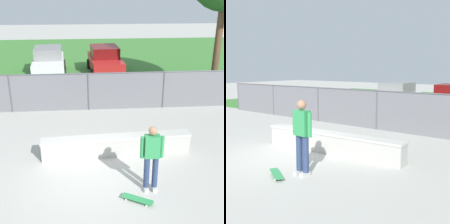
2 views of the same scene
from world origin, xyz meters
The scene contains 6 objects.
ground_plane centered at (0.00, 0.00, 0.00)m, with size 80.00×80.00×0.00m, color #ADAAA3.
concrete_ledge centered at (0.84, 1.25, 0.32)m, with size 4.74×0.76×0.64m.
skateboarder centered at (1.54, -0.68, 1.01)m, with size 0.60×0.28×1.82m.
skateboard centered at (1.13, -1.15, 0.07)m, with size 0.79×0.58×0.09m.
chainlink_fence centered at (0.00, 5.23, 0.90)m, with size 19.71×0.07×1.65m.
car_white centered at (-2.34, 11.35, 0.84)m, with size 2.26×4.32×1.66m.
Camera 2 is at (6.68, -5.80, 2.58)m, focal length 49.87 mm.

